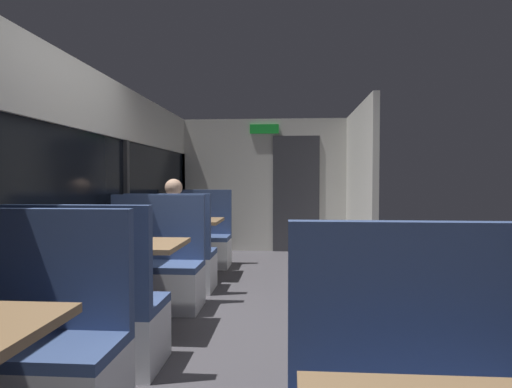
{
  "coord_description": "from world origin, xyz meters",
  "views": [
    {
      "loc": [
        0.42,
        -3.53,
        1.26
      ],
      "look_at": [
        -0.11,
        3.63,
        1.01
      ],
      "focal_mm": 31.12,
      "sensor_mm": 36.0,
      "label": 1
    }
  ],
  "objects": [
    {
      "name": "bench_mid_window_facing_end",
      "position": [
        -0.89,
        -0.72,
        0.33
      ],
      "size": [
        0.95,
        0.5,
        1.1
      ],
      "color": "silver",
      "rests_on": "ground_plane"
    },
    {
      "name": "dining_table_far_window",
      "position": [
        -0.89,
        2.06,
        0.64
      ],
      "size": [
        0.9,
        0.7,
        0.74
      ],
      "color": "#9E9EA3",
      "rests_on": "ground_plane"
    },
    {
      "name": "seated_passenger",
      "position": [
        -0.89,
        1.43,
        0.54
      ],
      "size": [
        0.47,
        0.55,
        1.26
      ],
      "color": "#26262D",
      "rests_on": "ground_plane"
    },
    {
      "name": "dining_table_mid_window",
      "position": [
        -0.89,
        -0.02,
        0.64
      ],
      "size": [
        0.9,
        0.7,
        0.74
      ],
      "color": "#9E9EA3",
      "rests_on": "ground_plane"
    },
    {
      "name": "bench_far_window_facing_end",
      "position": [
        -0.89,
        1.36,
        0.33
      ],
      "size": [
        0.95,
        0.5,
        1.1
      ],
      "color": "silver",
      "rests_on": "ground_plane"
    },
    {
      "name": "carriage_window_panel_left",
      "position": [
        -1.45,
        0.0,
        1.11
      ],
      "size": [
        0.09,
        8.48,
        2.3
      ],
      "color": "beige",
      "rests_on": "ground_plane"
    },
    {
      "name": "bench_near_window_facing_entry",
      "position": [
        -0.89,
        -1.39,
        0.33
      ],
      "size": [
        0.95,
        0.5,
        1.1
      ],
      "color": "silver",
      "rests_on": "ground_plane"
    },
    {
      "name": "carriage_end_bulkhead",
      "position": [
        0.06,
        4.19,
        1.14
      ],
      "size": [
        2.9,
        0.11,
        2.3
      ],
      "color": "beige",
      "rests_on": "ground_plane"
    },
    {
      "name": "bench_far_window_facing_entry",
      "position": [
        -0.89,
        2.76,
        0.33
      ],
      "size": [
        0.95,
        0.5,
        1.1
      ],
      "color": "silver",
      "rests_on": "ground_plane"
    },
    {
      "name": "ground_plane",
      "position": [
        0.0,
        0.0,
        -0.01
      ],
      "size": [
        3.3,
        9.2,
        0.02
      ],
      "primitive_type": "cube",
      "color": "#423F44"
    },
    {
      "name": "carriage_aisle_panel_right",
      "position": [
        1.45,
        3.0,
        1.15
      ],
      "size": [
        0.08,
        2.4,
        2.3
      ],
      "primitive_type": "cube",
      "color": "beige",
      "rests_on": "ground_plane"
    },
    {
      "name": "bench_mid_window_facing_entry",
      "position": [
        -0.89,
        0.68,
        0.33
      ],
      "size": [
        0.95,
        0.5,
        1.1
      ],
      "color": "silver",
      "rests_on": "ground_plane"
    }
  ]
}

